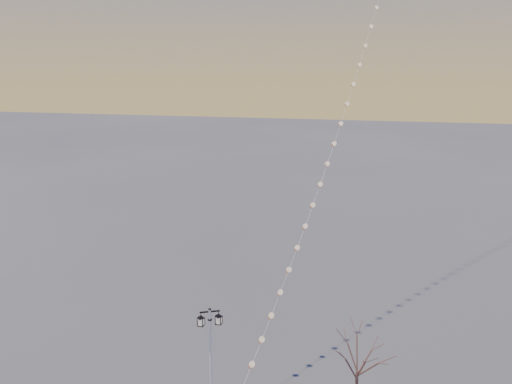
% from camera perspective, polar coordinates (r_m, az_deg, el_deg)
% --- Properties ---
extents(street_lamp, '(1.34, 0.88, 5.62)m').
position_cam_1_polar(street_lamp, '(29.24, -4.98, -16.90)').
color(street_lamp, black).
rests_on(street_lamp, ground).
extents(bare_tree, '(2.53, 2.53, 4.20)m').
position_cam_1_polar(bare_tree, '(29.20, 11.05, -17.61)').
color(bare_tree, brown).
rests_on(bare_tree, ground).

